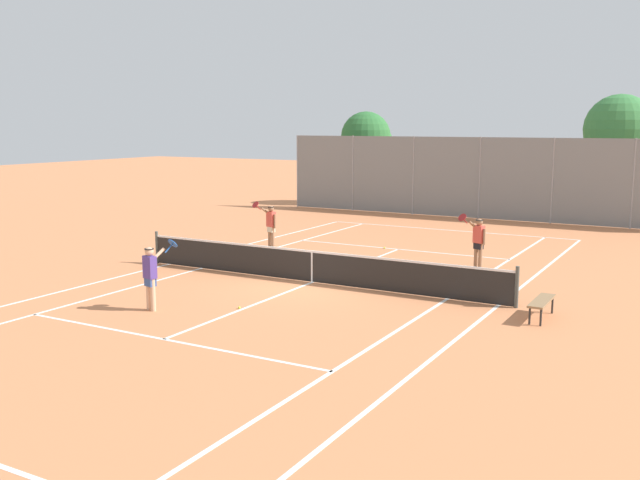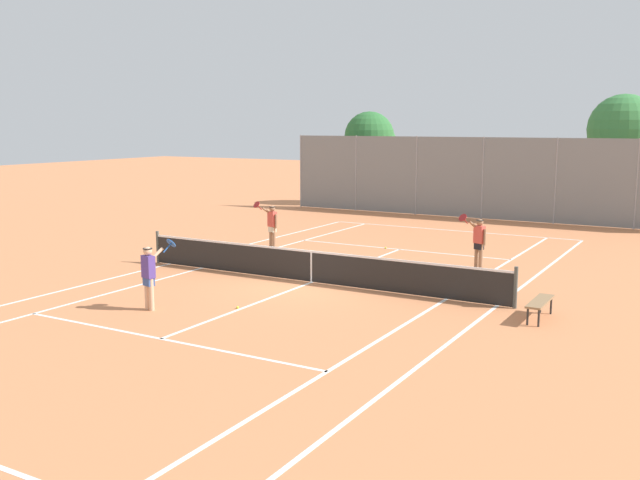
{
  "view_description": "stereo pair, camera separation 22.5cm",
  "coord_description": "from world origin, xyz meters",
  "px_view_note": "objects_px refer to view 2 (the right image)",
  "views": [
    {
      "loc": [
        10.19,
        -17.65,
        4.6
      ],
      "look_at": [
        -0.58,
        1.5,
        1.0
      ],
      "focal_mm": 40.0,
      "sensor_mm": 36.0,
      "label": 1
    },
    {
      "loc": [
        10.39,
        -17.54,
        4.6
      ],
      "look_at": [
        -0.58,
        1.5,
        1.0
      ],
      "focal_mm": 40.0,
      "sensor_mm": 36.0,
      "label": 2
    }
  ],
  "objects_px": {
    "tree_behind_left": "(372,138)",
    "player_far_left": "(272,224)",
    "loose_tennis_ball_0": "(238,307)",
    "loose_tennis_ball_1": "(327,262)",
    "tree_behind_right": "(625,132)",
    "loose_tennis_ball_2": "(386,248)",
    "player_near_side": "(149,273)",
    "courtside_bench": "(540,303)",
    "player_far_right": "(479,240)",
    "tennis_net": "(311,265)"
  },
  "relations": [
    {
      "from": "player_far_right",
      "to": "courtside_bench",
      "type": "relative_size",
      "value": 1.18
    },
    {
      "from": "tennis_net",
      "to": "loose_tennis_ball_1",
      "type": "bearing_deg",
      "value": 110.5
    },
    {
      "from": "loose_tennis_ball_0",
      "to": "loose_tennis_ball_1",
      "type": "xyz_separation_m",
      "value": [
        -0.94,
        6.24,
        0.0
      ]
    },
    {
      "from": "tree_behind_left",
      "to": "tennis_net",
      "type": "bearing_deg",
      "value": -68.91
    },
    {
      "from": "tree_behind_left",
      "to": "courtside_bench",
      "type": "bearing_deg",
      "value": -54.85
    },
    {
      "from": "loose_tennis_ball_0",
      "to": "loose_tennis_ball_1",
      "type": "relative_size",
      "value": 1.0
    },
    {
      "from": "player_far_right",
      "to": "tree_behind_left",
      "type": "xyz_separation_m",
      "value": [
        -11.12,
        15.07,
        2.83
      ]
    },
    {
      "from": "player_near_side",
      "to": "loose_tennis_ball_2",
      "type": "xyz_separation_m",
      "value": [
        1.4,
        10.96,
        -0.89
      ]
    },
    {
      "from": "player_near_side",
      "to": "loose_tennis_ball_0",
      "type": "relative_size",
      "value": 26.88
    },
    {
      "from": "loose_tennis_ball_2",
      "to": "tree_behind_left",
      "type": "xyz_separation_m",
      "value": [
        -7.01,
        13.22,
        3.72
      ]
    },
    {
      "from": "tennis_net",
      "to": "tree_behind_right",
      "type": "height_order",
      "value": "tree_behind_right"
    },
    {
      "from": "player_far_right",
      "to": "courtside_bench",
      "type": "xyz_separation_m",
      "value": [
        3.14,
        -5.17,
        -0.52
      ]
    },
    {
      "from": "tennis_net",
      "to": "tree_behind_right",
      "type": "relative_size",
      "value": 1.99
    },
    {
      "from": "tree_behind_right",
      "to": "loose_tennis_ball_1",
      "type": "bearing_deg",
      "value": -111.26
    },
    {
      "from": "player_far_left",
      "to": "loose_tennis_ball_2",
      "type": "distance_m",
      "value": 4.32
    },
    {
      "from": "player_near_side",
      "to": "player_far_right",
      "type": "distance_m",
      "value": 10.65
    },
    {
      "from": "player_far_left",
      "to": "player_far_right",
      "type": "relative_size",
      "value": 1.0
    },
    {
      "from": "loose_tennis_ball_2",
      "to": "tree_behind_left",
      "type": "relative_size",
      "value": 0.01
    },
    {
      "from": "loose_tennis_ball_2",
      "to": "player_far_right",
      "type": "bearing_deg",
      "value": -24.18
    },
    {
      "from": "tennis_net",
      "to": "loose_tennis_ball_0",
      "type": "xyz_separation_m",
      "value": [
        -0.08,
        -3.51,
        -0.48
      ]
    },
    {
      "from": "tennis_net",
      "to": "tree_behind_left",
      "type": "xyz_separation_m",
      "value": [
        -7.52,
        19.5,
        3.25
      ]
    },
    {
      "from": "player_near_side",
      "to": "player_far_left",
      "type": "relative_size",
      "value": 1.0
    },
    {
      "from": "player_near_side",
      "to": "tree_behind_right",
      "type": "height_order",
      "value": "tree_behind_right"
    },
    {
      "from": "tree_behind_left",
      "to": "tree_behind_right",
      "type": "bearing_deg",
      "value": 2.86
    },
    {
      "from": "loose_tennis_ball_1",
      "to": "tree_behind_right",
      "type": "bearing_deg",
      "value": 68.74
    },
    {
      "from": "tree_behind_right",
      "to": "loose_tennis_ball_2",
      "type": "bearing_deg",
      "value": -114.33
    },
    {
      "from": "loose_tennis_ball_1",
      "to": "player_near_side",
      "type": "bearing_deg",
      "value": -96.88
    },
    {
      "from": "player_far_left",
      "to": "loose_tennis_ball_1",
      "type": "bearing_deg",
      "value": -25.36
    },
    {
      "from": "loose_tennis_ball_0",
      "to": "loose_tennis_ball_2",
      "type": "distance_m",
      "value": 9.8
    },
    {
      "from": "player_near_side",
      "to": "courtside_bench",
      "type": "xyz_separation_m",
      "value": [
        8.64,
        3.95,
        -0.52
      ]
    },
    {
      "from": "player_far_right",
      "to": "loose_tennis_ball_2",
      "type": "relative_size",
      "value": 26.88
    },
    {
      "from": "tennis_net",
      "to": "player_near_side",
      "type": "bearing_deg",
      "value": -112.21
    },
    {
      "from": "player_near_side",
      "to": "courtside_bench",
      "type": "distance_m",
      "value": 9.51
    },
    {
      "from": "loose_tennis_ball_0",
      "to": "player_far_right",
      "type": "bearing_deg",
      "value": 65.19
    },
    {
      "from": "tennis_net",
      "to": "courtside_bench",
      "type": "xyz_separation_m",
      "value": [
        6.73,
        -0.73,
        -0.1
      ]
    },
    {
      "from": "tennis_net",
      "to": "tree_behind_left",
      "type": "relative_size",
      "value": 2.27
    },
    {
      "from": "courtside_bench",
      "to": "tree_behind_left",
      "type": "height_order",
      "value": "tree_behind_left"
    },
    {
      "from": "tree_behind_left",
      "to": "player_far_left",
      "type": "bearing_deg",
      "value": -77.76
    },
    {
      "from": "tennis_net",
      "to": "loose_tennis_ball_1",
      "type": "distance_m",
      "value": 2.95
    },
    {
      "from": "player_near_side",
      "to": "courtside_bench",
      "type": "bearing_deg",
      "value": 24.55
    },
    {
      "from": "player_far_right",
      "to": "player_far_left",
      "type": "bearing_deg",
      "value": -178.51
    },
    {
      "from": "loose_tennis_ball_0",
      "to": "courtside_bench",
      "type": "distance_m",
      "value": 7.37
    },
    {
      "from": "courtside_bench",
      "to": "loose_tennis_ball_1",
      "type": "bearing_deg",
      "value": 155.95
    },
    {
      "from": "tennis_net",
      "to": "tree_behind_right",
      "type": "xyz_separation_m",
      "value": [
        5.77,
        20.17,
        3.71
      ]
    },
    {
      "from": "tennis_net",
      "to": "loose_tennis_ball_1",
      "type": "height_order",
      "value": "tennis_net"
    },
    {
      "from": "player_near_side",
      "to": "loose_tennis_ball_2",
      "type": "relative_size",
      "value": 26.88
    },
    {
      "from": "loose_tennis_ball_1",
      "to": "loose_tennis_ball_2",
      "type": "xyz_separation_m",
      "value": [
        0.51,
        3.56,
        0.0
      ]
    },
    {
      "from": "player_near_side",
      "to": "loose_tennis_ball_1",
      "type": "xyz_separation_m",
      "value": [
        0.89,
        7.41,
        -0.89
      ]
    },
    {
      "from": "loose_tennis_ball_0",
      "to": "tree_behind_left",
      "type": "relative_size",
      "value": 0.01
    },
    {
      "from": "player_far_left",
      "to": "loose_tennis_ball_0",
      "type": "distance_m",
      "value": 8.83
    }
  ]
}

